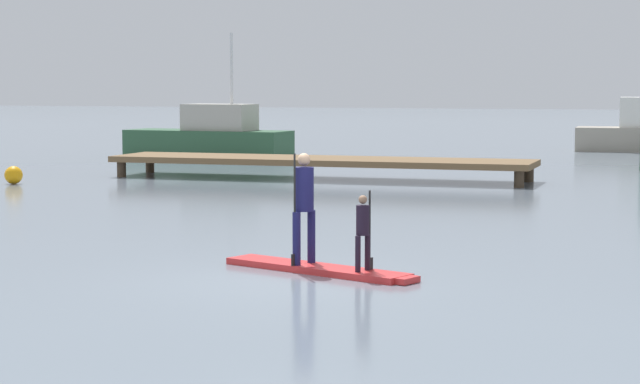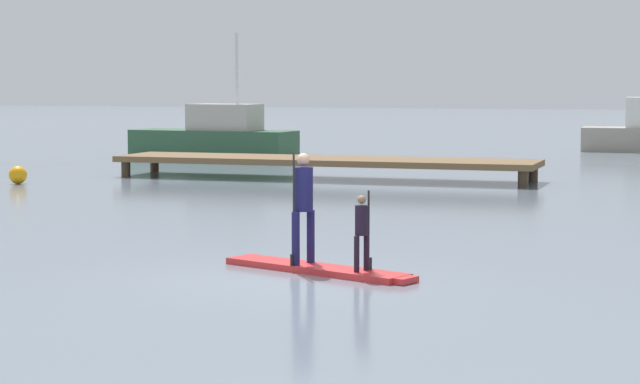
{
  "view_description": "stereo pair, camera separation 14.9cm",
  "coord_description": "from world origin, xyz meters",
  "px_view_note": "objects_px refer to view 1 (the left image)",
  "views": [
    {
      "loc": [
        5.7,
        -16.08,
        2.87
      ],
      "look_at": [
        -0.3,
        2.61,
        1.07
      ],
      "focal_mm": 66.44,
      "sensor_mm": 36.0,
      "label": 1
    },
    {
      "loc": [
        5.85,
        -16.03,
        2.87
      ],
      "look_at": [
        -0.3,
        2.61,
        1.07
      ],
      "focal_mm": 66.44,
      "sensor_mm": 36.0,
      "label": 2
    }
  ],
  "objects_px": {
    "paddler_adult": "(304,200)",
    "paddler_child_solo": "(363,229)",
    "mooring_buoy_mid": "(14,175)",
    "paddleboard_near": "(320,269)",
    "motor_boat_small_navy": "(211,138)"
  },
  "relations": [
    {
      "from": "paddler_adult",
      "to": "paddler_child_solo",
      "type": "relative_size",
      "value": 1.44
    },
    {
      "from": "paddler_adult",
      "to": "mooring_buoy_mid",
      "type": "relative_size",
      "value": 3.31
    },
    {
      "from": "paddleboard_near",
      "to": "paddler_child_solo",
      "type": "xyz_separation_m",
      "value": [
        0.76,
        -0.29,
        0.69
      ]
    },
    {
      "from": "paddler_adult",
      "to": "motor_boat_small_navy",
      "type": "distance_m",
      "value": 28.01
    },
    {
      "from": "mooring_buoy_mid",
      "to": "paddleboard_near",
      "type": "bearing_deg",
      "value": -43.3
    },
    {
      "from": "motor_boat_small_navy",
      "to": "paddler_adult",
      "type": "bearing_deg",
      "value": -63.99
    },
    {
      "from": "paddleboard_near",
      "to": "mooring_buoy_mid",
      "type": "relative_size",
      "value": 6.47
    },
    {
      "from": "paddler_child_solo",
      "to": "mooring_buoy_mid",
      "type": "distance_m",
      "value": 18.96
    },
    {
      "from": "paddleboard_near",
      "to": "paddler_adult",
      "type": "xyz_separation_m",
      "value": [
        -0.3,
        0.11,
        1.03
      ]
    },
    {
      "from": "paddler_adult",
      "to": "paddler_child_solo",
      "type": "distance_m",
      "value": 1.18
    },
    {
      "from": "motor_boat_small_navy",
      "to": "mooring_buoy_mid",
      "type": "xyz_separation_m",
      "value": [
        -0.67,
        -12.8,
        -0.53
      ]
    },
    {
      "from": "paddleboard_near",
      "to": "mooring_buoy_mid",
      "type": "xyz_separation_m",
      "value": [
        -13.25,
        12.48,
        0.21
      ]
    },
    {
      "from": "paddler_child_solo",
      "to": "mooring_buoy_mid",
      "type": "height_order",
      "value": "paddler_child_solo"
    },
    {
      "from": "motor_boat_small_navy",
      "to": "mooring_buoy_mid",
      "type": "distance_m",
      "value": 12.83
    },
    {
      "from": "paddler_adult",
      "to": "motor_boat_small_navy",
      "type": "height_order",
      "value": "motor_boat_small_navy"
    }
  ]
}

